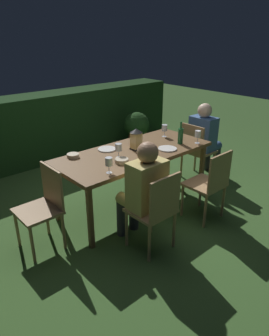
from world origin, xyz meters
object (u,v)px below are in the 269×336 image
Objects in this scene: green_bottle_on_table at (181,136)px; wine_glass_e at (198,135)px; chair_head_near at (44,205)px; bowl_bread at (73,155)px; wine_glass_a at (118,148)px; chair_head_far at (196,149)px; potted_plant_by_hedge at (137,129)px; chair_side_left_a at (156,209)px; person_in_blue at (205,136)px; dining_table at (134,155)px; bowl_olives at (122,161)px; chair_side_left_b at (210,182)px; person_in_mustard at (143,188)px; plate_b at (167,149)px; wine_glass_c at (134,136)px; plate_a at (107,149)px; wine_glass_d at (109,162)px; wine_glass_b at (165,128)px; lantern_centerpiece at (136,138)px.

green_bottle_on_table is 0.23m from wine_glass_e.
chair_head_near is 1.91m from green_bottle_on_table.
wine_glass_e is 1.61m from bowl_bread.
green_bottle_on_table reaches higher than wine_glass_a.
chair_head_near is 6.19× the size of bowl_bread.
chair_head_far is 1.18× the size of potted_plant_by_hedge.
person_in_blue is (1.88, 0.82, 0.15)m from chair_side_left_a.
potted_plant_by_hedge is (1.42, 1.53, -0.28)m from dining_table.
bowl_bread is at bearing 122.24° from bowl_olives.
dining_table is at bearing 157.72° from wine_glass_e.
chair_side_left_b is 5.15× the size of wine_glass_a.
person_in_mustard is at bearing -125.62° from dining_table.
person_in_mustard reaches higher than plate_b.
bowl_olives is 0.21× the size of potted_plant_by_hedge.
wine_glass_c is 0.75× the size of plate_a.
person_in_blue reaches higher than green_bottle_on_table.
chair_head_near is at bearing 171.76° from plate_b.
wine_glass_c is at bearing 171.17° from chair_head_far.
wine_glass_d is (-0.18, 0.31, 0.24)m from person_in_mustard.
chair_side_left_a is at bearing -154.11° from chair_head_far.
wine_glass_b is at bearing -117.99° from potted_plant_by_hedge.
person_in_blue is at bearing 0.00° from chair_head_near.
chair_side_left_b is 3.28× the size of lantern_centerpiece.
chair_side_left_b is at bearing -65.19° from lantern_centerpiece.
plate_b is (1.58, -0.23, 0.28)m from chair_head_near.
person_in_blue reaches higher than wine_glass_b.
wine_glass_a is (-0.91, 0.15, 0.01)m from green_bottle_on_table.
chair_side_left_a is at bearing -45.88° from chair_head_near.
chair_side_left_a is 5.74× the size of bowl_olives.
lantern_centerpiece is at bearing 52.52° from person_in_mustard.
chair_head_far and chair_head_near have the same top height.
wine_glass_e is at bearing -22.28° from dining_table.
chair_head_far is 0.76× the size of person_in_blue.
wine_glass_c is 0.83m from bowl_bread.
chair_head_far is (1.68, 0.62, -0.15)m from person_in_mustard.
lantern_centerpiece is 0.91× the size of green_bottle_on_table.
wine_glass_a reaches higher than plate_a.
chair_side_left_a is at bearing -149.64° from green_bottle_on_table.
wine_glass_d is (-1.07, 0.51, 0.39)m from chair_side_left_b.
dining_table is 14.09× the size of bowl_bread.
person_in_mustard reaches higher than dining_table.
wine_glass_b is at bearing 168.62° from person_in_blue.
plate_b is at bearing -8.24° from chair_head_near.
plate_a is at bearing 140.78° from lantern_centerpiece.
bowl_olives is (-0.70, 0.04, 0.02)m from plate_b.
chair_side_left_a is 1.00× the size of chair_head_far.
potted_plant_by_hedge is (0.62, 1.86, -0.45)m from wine_glass_e.
wine_glass_d is at bearing -171.46° from person_in_blue.
lantern_centerpiece is 2.09m from potted_plant_by_hedge.
wine_glass_b is 1.37m from bowl_bread.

